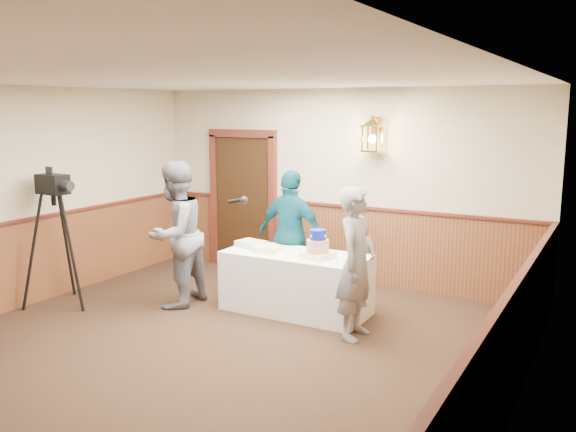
% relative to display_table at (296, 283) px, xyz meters
% --- Properties ---
extents(ground, '(7.00, 7.00, 0.00)m').
position_rel_display_table_xyz_m(ground, '(-0.19, -1.90, -0.38)').
color(ground, black).
rests_on(ground, ground).
extents(room_shell, '(6.02, 7.02, 2.81)m').
position_rel_display_table_xyz_m(room_shell, '(-0.24, -1.45, 1.15)').
color(room_shell, '#C2B591').
rests_on(room_shell, ground).
extents(display_table, '(1.80, 0.80, 0.75)m').
position_rel_display_table_xyz_m(display_table, '(0.00, 0.00, 0.00)').
color(display_table, white).
rests_on(display_table, ground).
extents(tiered_cake, '(0.41, 0.41, 0.34)m').
position_rel_display_table_xyz_m(tiered_cake, '(0.34, -0.07, 0.51)').
color(tiered_cake, '#F2E6B6').
rests_on(tiered_cake, display_table).
extents(sheet_cake_yellow, '(0.36, 0.29, 0.07)m').
position_rel_display_table_xyz_m(sheet_cake_yellow, '(-0.37, -0.09, 0.41)').
color(sheet_cake_yellow, '#F8FF98').
rests_on(sheet_cake_yellow, display_table).
extents(sheet_cake_green, '(0.38, 0.33, 0.08)m').
position_rel_display_table_xyz_m(sheet_cake_green, '(-0.68, 0.03, 0.41)').
color(sheet_cake_green, '#A3D596').
rests_on(sheet_cake_green, display_table).
extents(interviewer, '(1.53, 0.93, 1.87)m').
position_rel_display_table_xyz_m(interviewer, '(-1.46, -0.52, 0.56)').
color(interviewer, slate).
rests_on(interviewer, ground).
extents(baker, '(0.42, 0.63, 1.69)m').
position_rel_display_table_xyz_m(baker, '(0.98, -0.42, 0.47)').
color(baker, gray).
rests_on(baker, ground).
extents(assistant_p, '(1.04, 0.51, 1.72)m').
position_rel_display_table_xyz_m(assistant_p, '(-0.34, 0.51, 0.48)').
color(assistant_p, '#0F4A59').
rests_on(assistant_p, ground).
extents(tv_camera_rig, '(0.67, 0.62, 1.70)m').
position_rel_display_table_xyz_m(tv_camera_rig, '(-2.78, -1.26, 0.39)').
color(tv_camera_rig, black).
rests_on(tv_camera_rig, ground).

